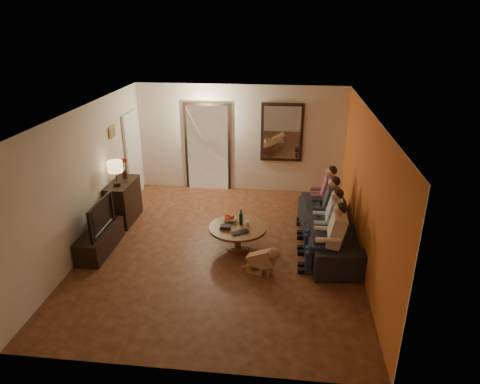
# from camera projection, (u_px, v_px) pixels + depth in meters

# --- Properties ---
(floor) EXTENTS (5.00, 6.00, 0.01)m
(floor) POSITION_uv_depth(u_px,v_px,m) (222.00, 249.00, 8.08)
(floor) COLOR #432012
(floor) RESTS_ON ground
(ceiling) EXTENTS (5.00, 6.00, 0.01)m
(ceiling) POSITION_uv_depth(u_px,v_px,m) (220.00, 112.00, 7.07)
(ceiling) COLOR white
(ceiling) RESTS_ON back_wall
(back_wall) EXTENTS (5.00, 0.02, 2.60)m
(back_wall) POSITION_uv_depth(u_px,v_px,m) (240.00, 139.00, 10.32)
(back_wall) COLOR beige
(back_wall) RESTS_ON floor
(front_wall) EXTENTS (5.00, 0.02, 2.60)m
(front_wall) POSITION_uv_depth(u_px,v_px,m) (181.00, 283.00, 4.82)
(front_wall) COLOR beige
(front_wall) RESTS_ON floor
(left_wall) EXTENTS (0.02, 6.00, 2.60)m
(left_wall) POSITION_uv_depth(u_px,v_px,m) (87.00, 179.00, 7.83)
(left_wall) COLOR beige
(left_wall) RESTS_ON floor
(right_wall) EXTENTS (0.02, 6.00, 2.60)m
(right_wall) POSITION_uv_depth(u_px,v_px,m) (366.00, 191.00, 7.31)
(right_wall) COLOR beige
(right_wall) RESTS_ON floor
(orange_accent) EXTENTS (0.01, 6.00, 2.60)m
(orange_accent) POSITION_uv_depth(u_px,v_px,m) (365.00, 191.00, 7.32)
(orange_accent) COLOR #C76C22
(orange_accent) RESTS_ON right_wall
(kitchen_doorway) EXTENTS (1.00, 0.06, 2.10)m
(kitchen_doorway) POSITION_uv_depth(u_px,v_px,m) (208.00, 148.00, 10.48)
(kitchen_doorway) COLOR #FFE0A5
(kitchen_doorway) RESTS_ON floor
(door_trim) EXTENTS (1.12, 0.04, 2.22)m
(door_trim) POSITION_uv_depth(u_px,v_px,m) (208.00, 148.00, 10.47)
(door_trim) COLOR black
(door_trim) RESTS_ON floor
(fridge_glimpse) EXTENTS (0.45, 0.03, 1.70)m
(fridge_glimpse) POSITION_uv_depth(u_px,v_px,m) (218.00, 154.00, 10.52)
(fridge_glimpse) COLOR silver
(fridge_glimpse) RESTS_ON floor
(mirror_frame) EXTENTS (1.00, 0.05, 1.40)m
(mirror_frame) POSITION_uv_depth(u_px,v_px,m) (282.00, 133.00, 10.10)
(mirror_frame) COLOR black
(mirror_frame) RESTS_ON back_wall
(mirror_glass) EXTENTS (0.86, 0.02, 1.26)m
(mirror_glass) POSITION_uv_depth(u_px,v_px,m) (282.00, 133.00, 10.08)
(mirror_glass) COLOR white
(mirror_glass) RESTS_ON back_wall
(white_door) EXTENTS (0.06, 0.85, 2.04)m
(white_door) POSITION_uv_depth(u_px,v_px,m) (133.00, 155.00, 10.04)
(white_door) COLOR white
(white_door) RESTS_ON floor
(framed_art) EXTENTS (0.03, 0.28, 0.24)m
(framed_art) POSITION_uv_depth(u_px,v_px,m) (112.00, 132.00, 8.81)
(framed_art) COLOR #B28C33
(framed_art) RESTS_ON left_wall
(art_canvas) EXTENTS (0.01, 0.22, 0.18)m
(art_canvas) POSITION_uv_depth(u_px,v_px,m) (113.00, 132.00, 8.80)
(art_canvas) COLOR brown
(art_canvas) RESTS_ON left_wall
(dresser) EXTENTS (0.45, 0.99, 0.88)m
(dresser) POSITION_uv_depth(u_px,v_px,m) (124.00, 201.00, 9.01)
(dresser) COLOR black
(dresser) RESTS_ON floor
(table_lamp) EXTENTS (0.30, 0.30, 0.54)m
(table_lamp) POSITION_uv_depth(u_px,v_px,m) (116.00, 174.00, 8.54)
(table_lamp) COLOR beige
(table_lamp) RESTS_ON dresser
(flower_vase) EXTENTS (0.14, 0.14, 0.44)m
(flower_vase) POSITION_uv_depth(u_px,v_px,m) (124.00, 169.00, 8.96)
(flower_vase) COLOR red
(flower_vase) RESTS_ON dresser
(tv_stand) EXTENTS (0.45, 1.27, 0.42)m
(tv_stand) POSITION_uv_depth(u_px,v_px,m) (100.00, 240.00, 7.94)
(tv_stand) COLOR black
(tv_stand) RESTS_ON floor
(tv) EXTENTS (1.04, 0.14, 0.60)m
(tv) POSITION_uv_depth(u_px,v_px,m) (96.00, 216.00, 7.74)
(tv) COLOR black
(tv) RESTS_ON tv_stand
(sofa) EXTENTS (2.57, 1.22, 0.73)m
(sofa) POSITION_uv_depth(u_px,v_px,m) (332.00, 229.00, 8.03)
(sofa) COLOR black
(sofa) RESTS_ON floor
(person_a) EXTENTS (0.60, 0.40, 1.20)m
(person_a) POSITION_uv_depth(u_px,v_px,m) (331.00, 241.00, 7.12)
(person_a) COLOR tan
(person_a) RESTS_ON sofa
(person_b) EXTENTS (0.60, 0.40, 1.20)m
(person_b) POSITION_uv_depth(u_px,v_px,m) (329.00, 225.00, 7.67)
(person_b) COLOR tan
(person_b) RESTS_ON sofa
(person_c) EXTENTS (0.60, 0.40, 1.20)m
(person_c) POSITION_uv_depth(u_px,v_px,m) (326.00, 211.00, 8.22)
(person_c) COLOR tan
(person_c) RESTS_ON sofa
(person_d) EXTENTS (0.60, 0.40, 1.20)m
(person_d) POSITION_uv_depth(u_px,v_px,m) (324.00, 198.00, 8.77)
(person_d) COLOR tan
(person_d) RESTS_ON sofa
(dog) EXTENTS (0.60, 0.38, 0.56)m
(dog) POSITION_uv_depth(u_px,v_px,m) (261.00, 259.00, 7.21)
(dog) COLOR #AF7951
(dog) RESTS_ON floor
(coffee_table) EXTENTS (1.17, 1.17, 0.45)m
(coffee_table) POSITION_uv_depth(u_px,v_px,m) (238.00, 237.00, 8.02)
(coffee_table) COLOR brown
(coffee_table) RESTS_ON floor
(bowl) EXTENTS (0.26, 0.26, 0.06)m
(bowl) POSITION_uv_depth(u_px,v_px,m) (230.00, 219.00, 8.14)
(bowl) COLOR white
(bowl) RESTS_ON coffee_table
(oranges) EXTENTS (0.20, 0.20, 0.08)m
(oranges) POSITION_uv_depth(u_px,v_px,m) (230.00, 216.00, 8.11)
(oranges) COLOR #EF4D14
(oranges) RESTS_ON bowl
(wine_bottle) EXTENTS (0.07, 0.07, 0.31)m
(wine_bottle) POSITION_uv_depth(u_px,v_px,m) (241.00, 217.00, 7.96)
(wine_bottle) COLOR black
(wine_bottle) RESTS_ON coffee_table
(wine_glass) EXTENTS (0.06, 0.06, 0.10)m
(wine_glass) POSITION_uv_depth(u_px,v_px,m) (248.00, 223.00, 7.94)
(wine_glass) COLOR silver
(wine_glass) RESTS_ON coffee_table
(book_stack) EXTENTS (0.20, 0.15, 0.07)m
(book_stack) POSITION_uv_depth(u_px,v_px,m) (225.00, 227.00, 7.85)
(book_stack) COLOR black
(book_stack) RESTS_ON coffee_table
(laptop) EXTENTS (0.39, 0.36, 0.03)m
(laptop) POSITION_uv_depth(u_px,v_px,m) (241.00, 233.00, 7.66)
(laptop) COLOR black
(laptop) RESTS_ON coffee_table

